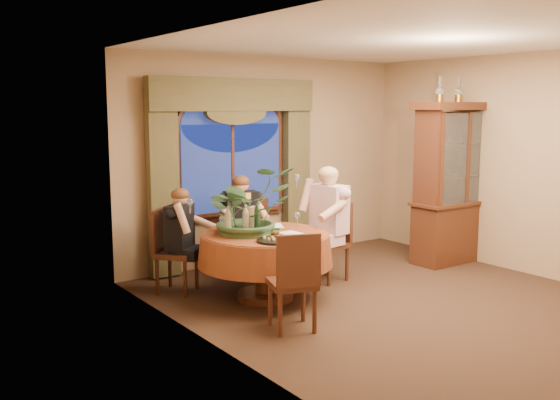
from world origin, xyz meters
TOP-DOWN VIEW (x-y plane):
  - floor at (0.00, 0.00)m, footprint 5.00×5.00m
  - wall_back at (0.00, 2.50)m, footprint 4.50×0.00m
  - wall_right at (2.25, 0.00)m, footprint 0.00×5.00m
  - ceiling at (0.00, 0.00)m, footprint 5.00×5.00m
  - window at (-0.60, 2.43)m, footprint 1.62×0.10m
  - arched_transom at (-0.60, 2.43)m, footprint 1.60×0.06m
  - drapery_left at (-1.63, 2.38)m, footprint 0.38×0.14m
  - drapery_right at (0.43, 2.38)m, footprint 0.38×0.14m
  - swag_valance at (-0.60, 2.35)m, footprint 2.45×0.16m
  - dining_table at (-1.11, 0.91)m, footprint 1.60×1.60m
  - china_cabinet at (1.99, 0.84)m, footprint 1.35×0.53m
  - oil_lamp_left at (1.61, 0.84)m, footprint 0.11×0.11m
  - oil_lamp_center at (1.99, 0.84)m, footprint 0.11×0.11m
  - oil_lamp_right at (2.37, 0.84)m, footprint 0.11×0.11m
  - chair_right at (-0.07, 1.08)m, footprint 0.48×0.48m
  - chair_back_right at (-0.69, 1.77)m, footprint 0.56×0.56m
  - chair_back at (-1.79, 1.72)m, footprint 0.59×0.59m
  - chair_front_left at (-1.43, -0.03)m, footprint 0.53×0.53m
  - person_pink at (-0.07, 1.05)m, footprint 0.53×0.57m
  - person_back at (-1.76, 1.69)m, footprint 0.59×0.59m
  - person_scarf at (-0.83, 1.86)m, footprint 0.56×0.54m
  - stoneware_vase at (-1.24, 1.00)m, footprint 0.16×0.16m
  - centerpiece_plant at (-1.25, 1.03)m, footprint 0.99×1.10m
  - olive_bowl at (-1.06, 0.82)m, footprint 0.16×0.16m
  - cheese_platter at (-1.27, 0.47)m, footprint 0.40×0.40m
  - wine_bottle_0 at (-1.25, 0.85)m, footprint 0.07×0.07m
  - wine_bottle_1 at (-1.53, 0.99)m, footprint 0.07×0.07m
  - wine_bottle_2 at (-1.34, 0.95)m, footprint 0.07×0.07m
  - wine_bottle_3 at (-1.46, 1.10)m, footprint 0.07×0.07m
  - tasting_paper_0 at (-0.90, 0.69)m, footprint 0.22×0.31m
  - tasting_paper_1 at (-0.80, 1.19)m, footprint 0.33×0.36m
  - tasting_paper_2 at (-1.17, 0.57)m, footprint 0.24×0.32m
  - wine_glass_person_pink at (-0.61, 0.98)m, footprint 0.07×0.07m
  - wine_glass_person_back at (-1.43, 1.29)m, footprint 0.07×0.07m
  - wine_glass_person_scarf at (-0.97, 1.39)m, footprint 0.07×0.07m

SIDE VIEW (x-z plane):
  - floor at x=0.00m, z-range 0.00..0.00m
  - dining_table at x=-1.11m, z-range 0.00..0.75m
  - chair_right at x=-0.07m, z-range 0.00..0.96m
  - chair_back_right at x=-0.69m, z-range 0.00..0.96m
  - chair_back at x=-1.79m, z-range 0.00..0.96m
  - chair_front_left at x=-1.43m, z-range 0.00..0.96m
  - person_back at x=-1.76m, z-range 0.00..1.22m
  - person_scarf at x=-0.83m, z-range 0.00..1.29m
  - person_pink at x=-0.07m, z-range 0.00..1.42m
  - tasting_paper_0 at x=-0.90m, z-range 0.75..0.76m
  - tasting_paper_1 at x=-0.80m, z-range 0.75..0.76m
  - tasting_paper_2 at x=-1.17m, z-range 0.75..0.76m
  - cheese_platter at x=-1.27m, z-range 0.75..0.77m
  - olive_bowl at x=-1.06m, z-range 0.75..0.80m
  - wine_glass_person_pink at x=-0.61m, z-range 0.75..0.93m
  - wine_glass_person_back at x=-1.43m, z-range 0.75..0.93m
  - wine_glass_person_scarf at x=-0.97m, z-range 0.75..0.93m
  - stoneware_vase at x=-1.24m, z-range 0.75..1.05m
  - wine_bottle_0 at x=-1.25m, z-range 0.75..1.08m
  - wine_bottle_1 at x=-1.53m, z-range 0.75..1.08m
  - wine_bottle_2 at x=-1.34m, z-range 0.75..1.08m
  - wine_bottle_3 at x=-1.46m, z-range 0.75..1.08m
  - china_cabinet at x=1.99m, z-range 0.00..2.18m
  - drapery_left at x=-1.63m, z-range 0.02..2.34m
  - drapery_right at x=0.43m, z-range 0.02..2.34m
  - window at x=-0.60m, z-range 0.64..1.96m
  - centerpiece_plant at x=-1.25m, z-range 0.95..1.80m
  - wall_back at x=0.00m, z-range -0.85..3.65m
  - wall_right at x=2.25m, z-range -1.10..3.90m
  - arched_transom at x=-0.60m, z-range 1.86..2.30m
  - swag_valance at x=-0.60m, z-range 2.07..2.49m
  - oil_lamp_left at x=1.61m, z-range 2.18..2.52m
  - oil_lamp_center at x=1.99m, z-range 2.18..2.52m
  - oil_lamp_right at x=2.37m, z-range 2.18..2.52m
  - ceiling at x=0.00m, z-range 2.80..2.80m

